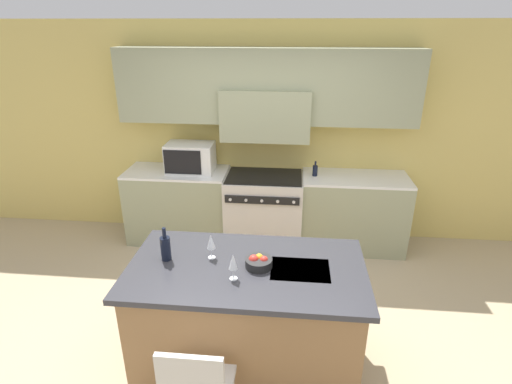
% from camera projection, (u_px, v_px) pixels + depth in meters
% --- Properties ---
extents(ground_plane, '(10.00, 10.00, 0.00)m').
position_uv_depth(ground_plane, '(249.00, 332.00, 3.71)').
color(ground_plane, tan).
extents(back_cabinetry, '(10.00, 0.46, 2.70)m').
position_uv_depth(back_cabinetry, '(266.00, 117.00, 4.87)').
color(back_cabinetry, '#DBC166').
rests_on(back_cabinetry, ground_plane).
extents(back_counter, '(3.49, 0.62, 0.94)m').
position_uv_depth(back_counter, '(264.00, 209.00, 5.08)').
color(back_counter, gray).
rests_on(back_counter, ground_plane).
extents(range_stove, '(0.95, 0.70, 0.92)m').
position_uv_depth(range_stove, '(264.00, 210.00, 5.07)').
color(range_stove, beige).
rests_on(range_stove, ground_plane).
extents(microwave, '(0.58, 0.37, 0.36)m').
position_uv_depth(microwave, '(190.00, 158.00, 4.91)').
color(microwave, silver).
rests_on(microwave, back_counter).
extents(kitchen_island, '(1.81, 0.99, 0.94)m').
position_uv_depth(kitchen_island, '(247.00, 316.00, 3.21)').
color(kitchen_island, olive).
rests_on(kitchen_island, ground_plane).
extents(wine_bottle, '(0.08, 0.08, 0.28)m').
position_uv_depth(wine_bottle, '(166.00, 248.00, 3.08)').
color(wine_bottle, black).
rests_on(wine_bottle, kitchen_island).
extents(wine_glass_near, '(0.07, 0.07, 0.20)m').
position_uv_depth(wine_glass_near, '(233.00, 262.00, 2.82)').
color(wine_glass_near, white).
rests_on(wine_glass_near, kitchen_island).
extents(wine_glass_far, '(0.07, 0.07, 0.20)m').
position_uv_depth(wine_glass_far, '(211.00, 242.00, 3.08)').
color(wine_glass_far, white).
rests_on(wine_glass_far, kitchen_island).
extents(fruit_bowl, '(0.21, 0.21, 0.10)m').
position_uv_depth(fruit_bowl, '(259.00, 262.00, 3.01)').
color(fruit_bowl, black).
rests_on(fruit_bowl, kitchen_island).
extents(oil_bottle_on_counter, '(0.06, 0.06, 0.18)m').
position_uv_depth(oil_bottle_on_counter, '(315.00, 170.00, 4.81)').
color(oil_bottle_on_counter, black).
rests_on(oil_bottle_on_counter, back_counter).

